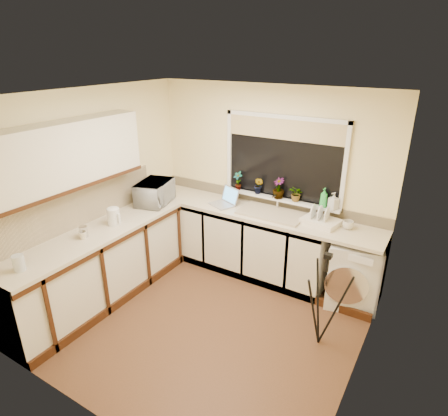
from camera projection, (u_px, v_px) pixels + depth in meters
floor at (207, 320)px, 4.35m from camera, size 3.20×3.20×0.00m
ceiling at (202, 95)px, 3.41m from camera, size 3.20×3.20×0.00m
wall_back at (268, 181)px, 5.06m from camera, size 3.20×0.00×3.20m
wall_front at (85, 297)px, 2.69m from camera, size 3.20×0.00×3.20m
wall_left at (95, 193)px, 4.64m from camera, size 0.00×3.00×3.00m
wall_right at (369, 264)px, 3.11m from camera, size 0.00×3.00×3.00m
base_cabinet_back at (235, 238)px, 5.28m from camera, size 2.55×0.60×0.86m
base_cabinet_left at (101, 267)px, 4.57m from camera, size 0.54×2.40×0.86m
worktop_back at (257, 212)px, 4.96m from camera, size 3.20×0.60×0.04m
worktop_left at (96, 233)px, 4.40m from camera, size 0.60×2.40×0.04m
upper_cabinet at (64, 156)px, 3.99m from camera, size 0.28×1.90×0.70m
splashback_left at (76, 209)px, 4.44m from camera, size 0.02×2.40×0.45m
splashback_back at (267, 199)px, 5.15m from camera, size 3.20×0.02×0.14m
window_glass at (283, 159)px, 4.83m from camera, size 1.50×0.02×1.00m
window_blind at (284, 130)px, 4.66m from camera, size 1.50×0.02×0.25m
windowsill at (279, 199)px, 4.98m from camera, size 1.60×0.14×0.03m
sink at (271, 213)px, 4.85m from camera, size 0.82×0.46×0.03m
faucet at (278, 201)px, 4.95m from camera, size 0.03×0.03×0.24m
washing_machine at (353, 272)px, 4.52m from camera, size 0.69×0.67×0.81m
laptop at (226, 200)px, 5.14m from camera, size 0.40×0.39×0.23m
kettle at (114, 217)px, 4.54m from camera, size 0.15×0.15×0.20m
dish_rack at (321, 221)px, 4.58m from camera, size 0.47×0.39×0.06m
tripod at (323, 300)px, 3.81m from camera, size 0.57×0.57×1.05m
glass_jug at (19, 263)px, 3.60m from camera, size 0.11×0.11×0.16m
steel_jar at (84, 232)px, 4.25m from camera, size 0.09×0.09×0.12m
microwave at (155, 192)px, 5.15m from camera, size 0.50×0.63×0.30m
plant_a at (238, 181)px, 5.20m from camera, size 0.16×0.13×0.26m
plant_b at (259, 186)px, 5.07m from camera, size 0.14×0.13×0.23m
plant_c at (279, 188)px, 4.91m from camera, size 0.20×0.20×0.27m
plant_d at (297, 194)px, 4.82m from camera, size 0.23×0.21×0.20m
soap_bottle_green at (324, 198)px, 4.64m from camera, size 0.10×0.10×0.24m
soap_bottle_clear at (334, 201)px, 4.58m from camera, size 0.12×0.13×0.21m
cup_back at (348, 225)px, 4.44m from camera, size 0.16×0.16×0.10m
cup_left at (83, 235)px, 4.21m from camera, size 0.10×0.10×0.09m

